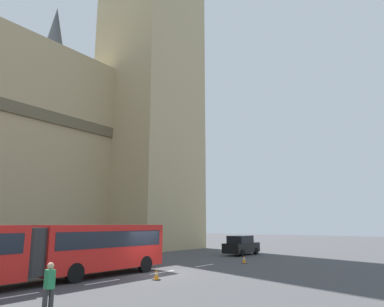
{
  "coord_description": "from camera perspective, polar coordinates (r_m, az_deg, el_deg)",
  "views": [
    {
      "loc": [
        -15.96,
        -15.11,
        2.94
      ],
      "look_at": [
        10.91,
        5.24,
        9.84
      ],
      "focal_mm": 32.39,
      "sensor_mm": 36.0,
      "label": 1
    }
  ],
  "objects": [
    {
      "name": "traffic_cone_west",
      "position": [
        19.84,
        -5.86,
        -19.21
      ],
      "size": [
        0.36,
        0.36,
        0.58
      ],
      "color": "black",
      "rests_on": "ground_plane"
    },
    {
      "name": "traffic_cone_middle",
      "position": [
        28.15,
        8.58,
        -16.87
      ],
      "size": [
        0.36,
        0.36,
        0.58
      ],
      "color": "black",
      "rests_on": "ground_plane"
    },
    {
      "name": "sedan_lead",
      "position": [
        35.35,
        8.12,
        -14.75
      ],
      "size": [
        4.4,
        1.86,
        1.85
      ],
      "color": "black",
      "rests_on": "ground_plane"
    },
    {
      "name": "lane_centre_marking",
      "position": [
        18.34,
        -20.46,
        -20.09
      ],
      "size": [
        25.2,
        0.16,
        0.01
      ],
      "color": "silver",
      "rests_on": "ground_plane"
    },
    {
      "name": "articulated_bus",
      "position": [
        19.4,
        -25.67,
        -14.0
      ],
      "size": [
        17.24,
        2.54,
        2.9
      ],
      "color": "red",
      "rests_on": "ground_plane"
    },
    {
      "name": "ground_plane",
      "position": [
        22.18,
        -6.6,
        -19.12
      ],
      "size": [
        160.0,
        160.0,
        0.0
      ],
      "primitive_type": "plane",
      "color": "#424244"
    },
    {
      "name": "pedestrian_near_cones",
      "position": [
        13.12,
        -22.48,
        -19.63
      ],
      "size": [
        0.36,
        0.44,
        1.69
      ],
      "color": "#333333",
      "rests_on": "ground_plane"
    }
  ]
}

